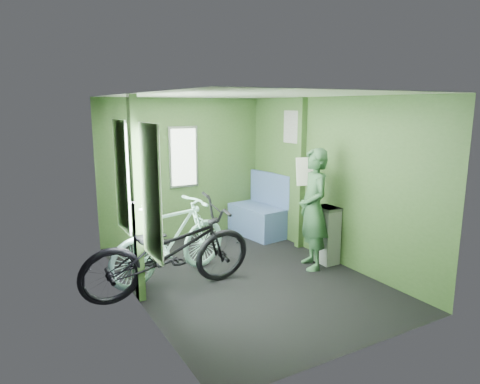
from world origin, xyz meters
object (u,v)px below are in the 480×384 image
object	(u,v)px
bicycle_black	(172,294)
bicycle_mint	(172,278)
bench_seat	(259,217)
passenger	(313,209)
waste_box	(327,235)

from	to	relation	value
bicycle_black	bicycle_mint	bearing A→B (deg)	-22.77
bicycle_black	bench_seat	bearing A→B (deg)	-56.01
bicycle_mint	passenger	distance (m)	2.07
waste_box	passenger	bearing A→B (deg)	-172.19
bench_seat	bicycle_black	bearing A→B (deg)	-152.62
bicycle_mint	bench_seat	distance (m)	2.28
bicycle_black	bench_seat	world-z (taller)	bench_seat
bicycle_black	bench_seat	size ratio (longest dim) A/B	1.95
bicycle_mint	passenger	size ratio (longest dim) A/B	1.08
bicycle_black	waste_box	distance (m)	2.31
bicycle_mint	bench_seat	size ratio (longest dim) A/B	1.65
bicycle_mint	bench_seat	xyz separation A→B (m)	(1.99, 1.07, 0.31)
bicycle_black	bicycle_mint	world-z (taller)	bicycle_black
bicycle_black	waste_box	world-z (taller)	waste_box
bicycle_black	passenger	distance (m)	2.15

